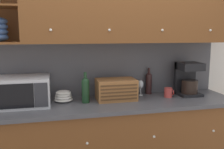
{
  "coord_description": "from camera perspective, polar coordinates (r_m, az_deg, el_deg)",
  "views": [
    {
      "loc": [
        -0.59,
        -2.75,
        1.63
      ],
      "look_at": [
        0.0,
        -0.21,
        1.19
      ],
      "focal_mm": 40.0,
      "sensor_mm": 36.0,
      "label": 1
    }
  ],
  "objects": [
    {
      "name": "bread_box",
      "position": [
        2.67,
        0.92,
        -3.43
      ],
      "size": [
        0.42,
        0.28,
        0.22
      ],
      "color": "#996033",
      "rests_on": "counter_unit"
    },
    {
      "name": "wall_back",
      "position": [
        2.87,
        -1.11,
        2.86
      ],
      "size": [
        5.01,
        0.06,
        2.6
      ],
      "color": "white",
      "rests_on": "ground_plane"
    },
    {
      "name": "wine_glass",
      "position": [
        2.88,
        6.55,
        -2.42
      ],
      "size": [
        0.07,
        0.07,
        0.17
      ],
      "color": "silver",
      "rests_on": "counter_unit"
    },
    {
      "name": "coffee_maker",
      "position": [
        3.0,
        16.97,
        -0.92
      ],
      "size": [
        0.25,
        0.24,
        0.38
      ],
      "color": "black",
      "rests_on": "counter_unit"
    },
    {
      "name": "backsplash_panel",
      "position": [
        2.84,
        -0.95,
        1.28
      ],
      "size": [
        2.61,
        0.01,
        0.61
      ],
      "color": "#4C4C51",
      "rests_on": "counter_unit"
    },
    {
      "name": "second_wine_bottle",
      "position": [
        2.57,
        -6.08,
        -3.28
      ],
      "size": [
        0.08,
        0.08,
        0.32
      ],
      "color": "#19381E",
      "rests_on": "counter_unit"
    },
    {
      "name": "microwave",
      "position": [
        2.61,
        -20.01,
        -3.62
      ],
      "size": [
        0.55,
        0.41,
        0.29
      ],
      "color": "silver",
      "rests_on": "counter_unit"
    },
    {
      "name": "bowl_stack_on_counter",
      "position": [
        2.66,
        -11.05,
        -4.92
      ],
      "size": [
        0.19,
        0.19,
        0.12
      ],
      "color": "silver",
      "rests_on": "counter_unit"
    },
    {
      "name": "upper_cabinets",
      "position": [
        2.69,
        3.22,
        14.91
      ],
      "size": [
        2.61,
        0.39,
        0.72
      ],
      "color": "brown",
      "rests_on": "backsplash_panel"
    },
    {
      "name": "wine_bottle",
      "position": [
        2.95,
        8.39,
        -1.75
      ],
      "size": [
        0.07,
        0.07,
        0.31
      ],
      "color": "black",
      "rests_on": "counter_unit"
    },
    {
      "name": "counter_unit",
      "position": [
        2.78,
        0.45,
        -15.41
      ],
      "size": [
        2.63,
        0.64,
        0.92
      ],
      "color": "brown",
      "rests_on": "ground_plane"
    },
    {
      "name": "mug",
      "position": [
        2.86,
        12.78,
        -4.03
      ],
      "size": [
        0.1,
        0.09,
        0.11
      ],
      "color": "#B73D38",
      "rests_on": "counter_unit"
    }
  ]
}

